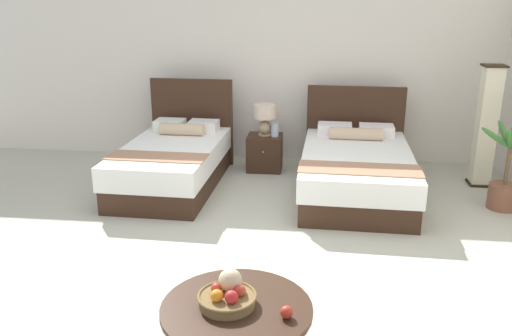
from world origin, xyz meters
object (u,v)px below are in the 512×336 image
fruit_bowl (228,294)px  coffee_table (237,323)px  loose_apple (287,312)px  bed_near_window (174,161)px  nightstand (265,153)px  table_lamp (265,116)px  bed_near_corner (356,169)px  potted_palm (505,183)px  vase (275,130)px  floor_lamp_corner (486,127)px

fruit_bowl → coffee_table: bearing=-22.0°
coffee_table → loose_apple: (0.31, -0.09, 0.15)m
bed_near_window → nightstand: size_ratio=4.36×
table_lamp → fruit_bowl: bearing=-87.5°
bed_near_corner → potted_palm: bed_near_corner is taller
nightstand → coffee_table: (0.23, -4.04, 0.10)m
coffee_table → vase: bearing=91.3°
fruit_bowl → vase: bearing=90.5°
table_lamp → coffee_table: size_ratio=0.45×
nightstand → table_lamp: table_lamp is taller
bed_near_window → table_lamp: (1.06, 0.76, 0.43)m
bed_near_corner → floor_lamp_corner: bearing=16.3°
table_lamp → floor_lamp_corner: 2.74m
loose_apple → floor_lamp_corner: bearing=60.4°
nightstand → potted_palm: potted_palm is taller
bed_near_window → fruit_bowl: size_ratio=5.72×
vase → loose_apple: size_ratio=2.42×
bed_near_window → floor_lamp_corner: size_ratio=1.41×
coffee_table → potted_palm: 3.90m
floor_lamp_corner → potted_palm: size_ratio=1.43×
bed_near_corner → floor_lamp_corner: 1.69m
floor_lamp_corner → potted_palm: bearing=-87.8°
nightstand → potted_palm: (2.75, -1.07, 0.05)m
nightstand → fruit_bowl: size_ratio=1.31×
coffee_table → floor_lamp_corner: 4.53m
nightstand → potted_palm: bearing=-21.2°
nightstand → loose_apple: loose_apple is taller
nightstand → bed_near_window: bearing=-145.0°
loose_apple → potted_palm: potted_palm is taller
vase → coffee_table: vase is taller
coffee_table → floor_lamp_corner: bearing=56.4°
table_lamp → fruit_bowl: size_ratio=1.14×
fruit_bowl → potted_palm: bearing=48.8°
fruit_bowl → floor_lamp_corner: (2.55, 3.73, 0.22)m
loose_apple → bed_near_window: bearing=115.2°
bed_near_corner → nightstand: (-1.16, 0.74, -0.06)m
nightstand → loose_apple: 4.17m
nightstand → vase: (0.14, -0.04, 0.33)m
fruit_bowl → nightstand: bearing=92.5°
bed_near_corner → fruit_bowl: bearing=-106.8°
bed_near_corner → loose_apple: bearing=-100.5°
vase → potted_palm: size_ratio=0.18×
fruit_bowl → floor_lamp_corner: size_ratio=0.25×
vase → fruit_bowl: bearing=-89.5°
loose_apple → floor_lamp_corner: (2.19, 3.84, 0.25)m
nightstand → potted_palm: size_ratio=0.46×
nightstand → coffee_table: bearing=-86.7°
coffee_table → fruit_bowl: 0.19m
fruit_bowl → potted_palm: size_ratio=0.35×
bed_near_corner → loose_apple: (-0.63, -3.39, 0.20)m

